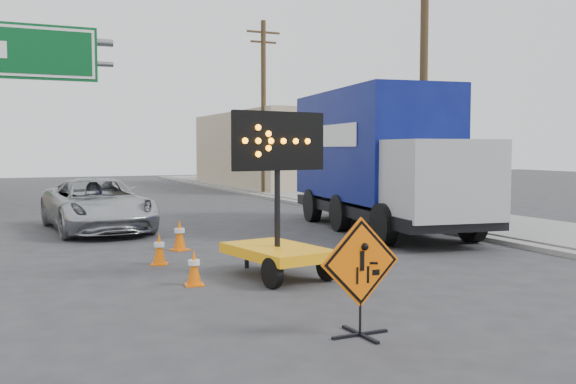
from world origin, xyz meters
TOP-DOWN VIEW (x-y plane):
  - ground at (0.00, 0.00)m, footprint 100.00×100.00m
  - curb_right at (7.20, 15.00)m, footprint 0.40×60.00m
  - sidewalk_right at (9.50, 15.00)m, footprint 4.00×60.00m
  - building_right_far at (13.00, 30.00)m, footprint 10.00×14.00m
  - highway_gantry at (-4.43, 17.96)m, footprint 6.18×0.38m
  - utility_pole_near at (8.00, 10.00)m, footprint 1.80×0.26m
  - utility_pole_far at (8.00, 24.00)m, footprint 1.80×0.26m
  - construction_sign at (-0.18, -0.15)m, footprint 1.17×0.83m
  - arrow_board at (0.29, 3.75)m, footprint 1.95×2.37m
  - pickup_truck at (-1.91, 12.17)m, footprint 2.98×5.73m
  - box_truck at (5.76, 9.01)m, footprint 3.68×8.99m
  - cone_a at (-1.33, 3.70)m, footprint 0.37×0.37m
  - cone_b at (-1.45, 5.97)m, footprint 0.44×0.44m
  - cone_c at (-0.60, 7.64)m, footprint 0.50×0.50m

SIDE VIEW (x-z plane):
  - ground at x=0.00m, z-range 0.00..0.00m
  - curb_right at x=7.20m, z-range 0.00..0.12m
  - sidewalk_right at x=9.50m, z-range 0.00..0.15m
  - cone_a at x=-1.33m, z-range 0.00..0.64m
  - cone_b at x=-1.45m, z-range 0.00..0.66m
  - cone_c at x=-0.60m, z-range 0.00..0.74m
  - arrow_board at x=0.29m, z-range -0.86..2.24m
  - pickup_truck at x=-1.91m, z-range 0.00..1.54m
  - construction_sign at x=-0.18m, z-range 0.05..1.59m
  - box_truck at x=5.76m, z-range -0.19..3.94m
  - building_right_far at x=13.00m, z-range 0.00..4.60m
  - utility_pole_near at x=8.00m, z-range 0.18..9.18m
  - utility_pole_far at x=8.00m, z-range 0.18..9.18m
  - highway_gantry at x=-4.43m, z-range 1.62..8.52m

